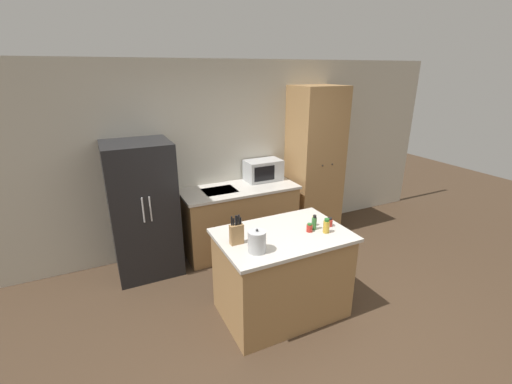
# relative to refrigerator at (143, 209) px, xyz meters

# --- Properties ---
(ground_plane) EXTENTS (14.00, 14.00, 0.00)m
(ground_plane) POSITION_rel_refrigerator_xyz_m (1.30, -1.96, -0.84)
(ground_plane) COLOR #423021
(wall_back) EXTENTS (7.20, 0.06, 2.60)m
(wall_back) POSITION_rel_refrigerator_xyz_m (1.30, 0.37, 0.46)
(wall_back) COLOR beige
(wall_back) RESTS_ON ground_plane
(refrigerator) EXTENTS (0.77, 0.71, 1.68)m
(refrigerator) POSITION_rel_refrigerator_xyz_m (0.00, 0.00, 0.00)
(refrigerator) COLOR black
(refrigerator) RESTS_ON ground_plane
(back_counter) EXTENTS (1.62, 0.70, 0.93)m
(back_counter) POSITION_rel_refrigerator_xyz_m (1.29, 0.01, -0.37)
(back_counter) COLOR #9E7547
(back_counter) RESTS_ON ground_plane
(pantry_cabinet) EXTENTS (0.71, 0.64, 2.26)m
(pantry_cabinet) POSITION_rel_refrigerator_xyz_m (2.55, 0.04, 0.29)
(pantry_cabinet) COLOR #9E7547
(pantry_cabinet) RESTS_ON ground_plane
(kitchen_island) EXTENTS (1.30, 0.88, 0.93)m
(kitchen_island) POSITION_rel_refrigerator_xyz_m (1.14, -1.47, -0.38)
(kitchen_island) COLOR #9E7547
(kitchen_island) RESTS_ON ground_plane
(microwave) EXTENTS (0.52, 0.33, 0.30)m
(microwave) POSITION_rel_refrigerator_xyz_m (1.74, 0.16, 0.24)
(microwave) COLOR #B2B5B7
(microwave) RESTS_ON back_counter
(knife_block) EXTENTS (0.13, 0.06, 0.29)m
(knife_block) POSITION_rel_refrigerator_xyz_m (0.64, -1.46, 0.19)
(knife_block) COLOR #9E7547
(knife_block) RESTS_ON kitchen_island
(spice_bottle_tall_dark) EXTENTS (0.04, 0.04, 0.11)m
(spice_bottle_tall_dark) POSITION_rel_refrigerator_xyz_m (1.52, -1.44, 0.14)
(spice_bottle_tall_dark) COLOR #337033
(spice_bottle_tall_dark) RESTS_ON kitchen_island
(spice_bottle_short_red) EXTENTS (0.06, 0.06, 0.15)m
(spice_bottle_short_red) POSITION_rel_refrigerator_xyz_m (1.54, -1.63, 0.16)
(spice_bottle_short_red) COLOR gold
(spice_bottle_short_red) RESTS_ON kitchen_island
(spice_bottle_amber_oil) EXTENTS (0.06, 0.06, 0.09)m
(spice_bottle_amber_oil) POSITION_rel_refrigerator_xyz_m (1.40, -1.54, 0.13)
(spice_bottle_amber_oil) COLOR #B2281E
(spice_bottle_amber_oil) RESTS_ON kitchen_island
(spice_bottle_green_herb) EXTENTS (0.05, 0.05, 0.16)m
(spice_bottle_green_herb) POSITION_rel_refrigerator_xyz_m (1.47, -1.52, 0.16)
(spice_bottle_green_herb) COLOR #337033
(spice_bottle_green_herb) RESTS_ON kitchen_island
(spice_bottle_pale_salt) EXTENTS (0.06, 0.06, 0.09)m
(spice_bottle_pale_salt) POSITION_rel_refrigerator_xyz_m (1.66, -1.53, 0.13)
(spice_bottle_pale_salt) COLOR #B2281E
(spice_bottle_pale_salt) RESTS_ON kitchen_island
(kettle) EXTENTS (0.17, 0.17, 0.22)m
(kettle) POSITION_rel_refrigerator_xyz_m (0.75, -1.67, 0.19)
(kettle) COLOR #B2B5B7
(kettle) RESTS_ON kitchen_island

